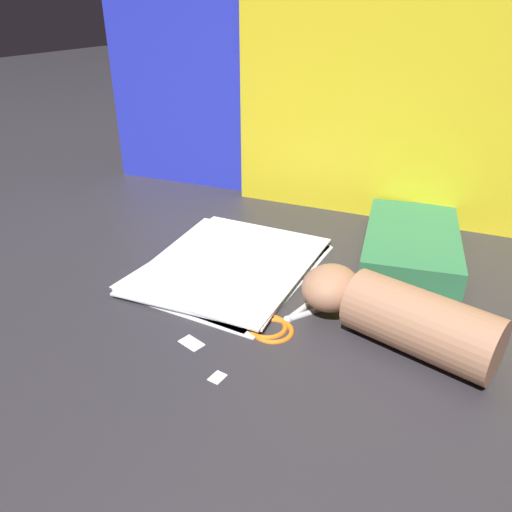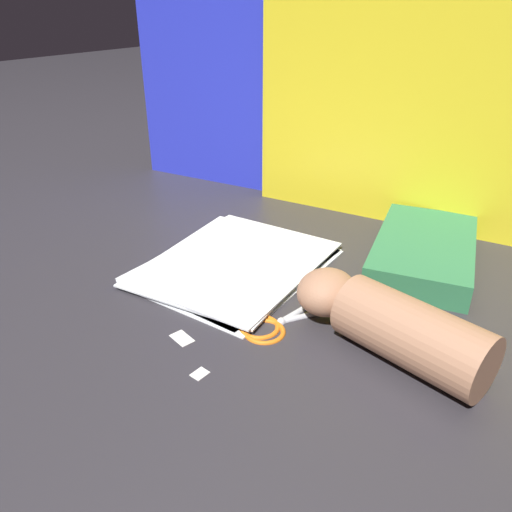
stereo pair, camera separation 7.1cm
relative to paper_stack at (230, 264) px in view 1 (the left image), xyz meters
The scene contains 10 objects.
ground_plane 0.04m from the paper_stack, 40.35° to the right, with size 6.00×6.00×0.00m, color #2D2B30.
backdrop_panel_left 0.46m from the paper_stack, 118.48° to the left, with size 0.59×0.07×0.55m.
backdrop_panel_center 0.48m from the paper_stack, 52.87° to the left, with size 0.78×0.08×0.50m.
paper_stack is the anchor object (origin of this frame).
book_closed 0.31m from the paper_stack, 36.39° to the left, with size 0.20×0.30×0.04m.
scissors 0.17m from the paper_stack, 34.94° to the right, with size 0.13×0.18×0.01m.
hand_forearm 0.29m from the paper_stack, 14.14° to the right, with size 0.27×0.14×0.08m.
paper_scrap_near 0.20m from the paper_stack, 74.11° to the right, with size 0.04×0.03×0.00m.
paper_scrap_mid 0.26m from the paper_stack, 63.35° to the right, with size 0.02×0.02×0.00m.
paper_scrap_far 0.15m from the paper_stack, 60.70° to the right, with size 0.02×0.02×0.00m.
Camera 1 is at (0.33, -0.58, 0.39)m, focal length 35.00 mm.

